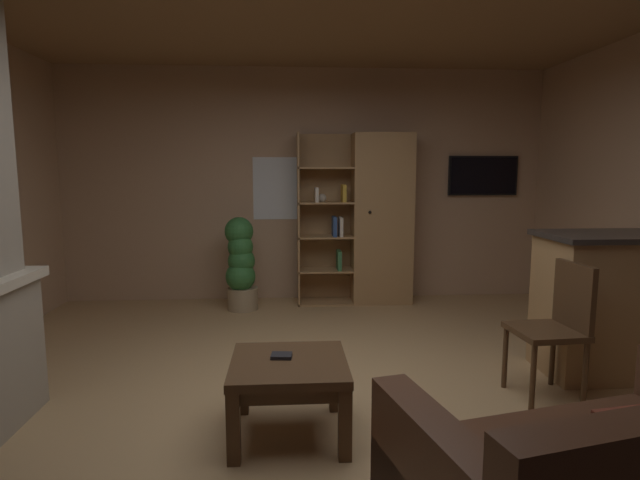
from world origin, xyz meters
The scene contains 10 objects.
floor centered at (0.00, 0.00, -0.01)m, with size 5.64×5.88×0.02m, color tan.
wall_back centered at (0.00, 2.97, 1.35)m, with size 5.76×0.06×2.71m, color tan.
window_pane_back centered at (-0.34, 2.94, 1.32)m, with size 0.55×0.01×0.73m, color white.
bookshelf_cabinet centered at (0.78, 2.70, 0.97)m, with size 1.31×0.41×1.95m.
kitchen_bar_counter centered at (2.37, 0.47, 0.54)m, with size 1.39×0.65×1.07m.
coffee_table centered at (-0.22, -0.29, 0.36)m, with size 0.66×0.64×0.45m.
table_book_0 centered at (-0.27, -0.24, 0.46)m, with size 0.12×0.09×0.02m, color black.
dining_chair centered at (1.57, 0.10, 0.53)m, with size 0.45×0.45×0.92m.
potted_floor_plant centered at (-0.74, 2.45, 0.52)m, with size 0.36×0.39×1.03m.
wall_mounted_tv centered at (2.13, 2.91, 1.47)m, with size 0.83×0.06×0.47m.
Camera 1 is at (-0.23, -3.08, 1.52)m, focal length 28.49 mm.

